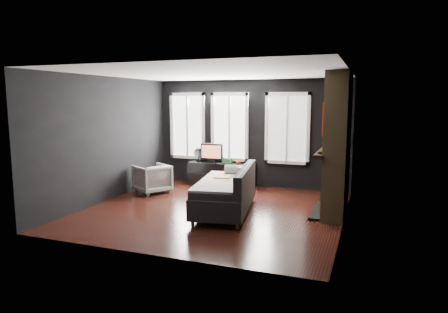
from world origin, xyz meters
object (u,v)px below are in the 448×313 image
(monitor, at_px, (212,152))
(mug, at_px, (238,162))
(book, at_px, (246,160))
(armchair, at_px, (152,177))
(sofa, at_px, (225,189))
(mantel_vase, at_px, (327,143))
(media_console, at_px, (222,174))

(monitor, xyz_separation_m, mug, (0.74, -0.06, -0.22))
(book, bearing_deg, mug, -152.05)
(book, bearing_deg, armchair, -144.49)
(sofa, relative_size, armchair, 2.88)
(mantel_vase, bearing_deg, book, 149.83)
(media_console, distance_m, mantel_vase, 3.15)
(monitor, relative_size, mantel_vase, 3.34)
(sofa, bearing_deg, armchair, 146.07)
(media_console, distance_m, book, 0.76)
(book, bearing_deg, mantel_vase, -30.17)
(sofa, bearing_deg, book, 87.44)
(armchair, relative_size, mug, 6.62)
(armchair, height_order, mug, armchair)
(sofa, relative_size, monitor, 3.45)
(armchair, relative_size, media_console, 0.43)
(sofa, height_order, mantel_vase, mantel_vase)
(mug, height_order, mantel_vase, mantel_vase)
(monitor, distance_m, mug, 0.78)
(book, bearing_deg, media_console, -177.84)
(media_console, bearing_deg, mug, -8.76)
(mug, bearing_deg, sofa, -78.04)
(sofa, height_order, book, sofa)
(monitor, relative_size, book, 2.80)
(monitor, bearing_deg, sofa, -61.32)
(monitor, xyz_separation_m, mantel_vase, (3.01, -1.18, 0.45))
(mug, bearing_deg, book, 27.95)
(monitor, bearing_deg, mantel_vase, -20.48)
(monitor, height_order, mug, monitor)
(media_console, bearing_deg, book, 2.04)
(armchair, relative_size, mantel_vase, 4.00)
(mug, bearing_deg, mantel_vase, -26.28)
(media_console, height_order, monitor, monitor)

